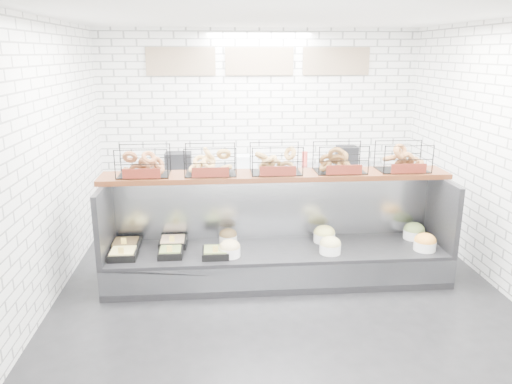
{
  "coord_description": "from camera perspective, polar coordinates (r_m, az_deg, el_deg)",
  "views": [
    {
      "loc": [
        -0.71,
        -5.17,
        2.63
      ],
      "look_at": [
        -0.24,
        0.45,
        1.05
      ],
      "focal_mm": 35.0,
      "sensor_mm": 36.0,
      "label": 1
    }
  ],
  "objects": [
    {
      "name": "room_shell",
      "position": [
        5.84,
        2.26,
        10.02
      ],
      "size": [
        5.02,
        5.51,
        3.01
      ],
      "color": "white",
      "rests_on": "ground"
    },
    {
      "name": "bagel_shelf",
      "position": [
        5.87,
        2.28,
        3.36
      ],
      "size": [
        4.1,
        0.5,
        0.4
      ],
      "color": "#411D0D",
      "rests_on": "display_case"
    },
    {
      "name": "display_case",
      "position": [
        6.02,
        2.39,
        -6.88
      ],
      "size": [
        4.0,
        0.9,
        1.2
      ],
      "color": "black",
      "rests_on": "ground"
    },
    {
      "name": "ground",
      "position": [
        5.84,
        2.77,
        -11.12
      ],
      "size": [
        5.5,
        5.5,
        0.0
      ],
      "primitive_type": "plane",
      "color": "black",
      "rests_on": "ground"
    },
    {
      "name": "prep_counter",
      "position": [
        7.93,
        0.54,
        -0.15
      ],
      "size": [
        4.0,
        0.6,
        1.2
      ],
      "color": "#93969B",
      "rests_on": "ground"
    }
  ]
}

